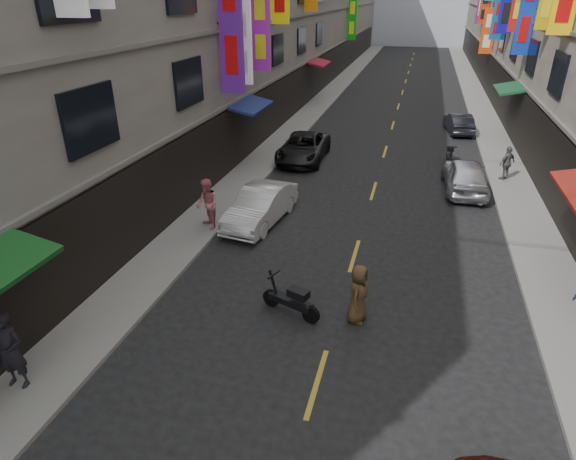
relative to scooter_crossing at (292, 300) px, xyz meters
The scene contains 14 objects.
sidewalk_left 28.08m from the scooter_crossing, 99.84° to the left, with size 2.00×90.00×0.12m, color slate.
sidewalk_right 28.59m from the scooter_crossing, 75.41° to the left, with size 2.00×90.00×0.12m, color slate.
street_awnings 11.94m from the scooter_crossing, 90.28° to the left, with size 13.99×35.20×0.41m.
lane_markings 24.70m from the scooter_crossing, 87.21° to the left, with size 0.12×80.20×0.01m.
scooter_crossing is the anchor object (origin of this frame).
scooter_far_right 15.11m from the scooter_crossing, 72.67° to the left, with size 0.50×1.80×1.14m.
car_left_mid 5.92m from the scooter_crossing, 116.03° to the left, with size 1.43×4.11×1.36m, color silver.
car_left_far 13.42m from the scooter_crossing, 102.03° to the left, with size 2.18×4.73×1.32m, color black.
car_right_mid 11.83m from the scooter_crossing, 65.04° to the left, with size 1.70×4.21×1.44m, color silver.
car_right_far 21.51m from the scooter_crossing, 76.01° to the left, with size 1.27×3.63×1.20m, color #26272E.
pedestrian_lnear 6.60m from the scooter_crossing, 140.44° to the right, with size 0.68×0.62×1.87m, color black.
pedestrian_lfar 5.94m from the scooter_crossing, 135.31° to the left, with size 0.90×0.62×1.85m, color #D16E77.
pedestrian_rfar 14.14m from the scooter_crossing, 60.96° to the left, with size 0.91×0.52×1.56m, color #5F5E61.
pedestrian_crossing 1.79m from the scooter_crossing, ahead, with size 0.81×0.55×1.65m, color #513A20.
Camera 1 is at (1.48, 3.99, 7.85)m, focal length 30.00 mm.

